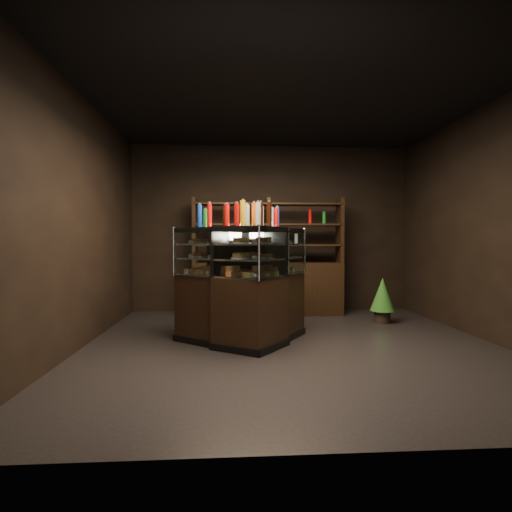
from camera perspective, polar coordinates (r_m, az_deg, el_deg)
The scene contains 7 objects.
ground at distance 5.00m, azimuth 5.12°, elevation -12.52°, with size 5.00×5.00×0.00m, color black.
room_shell at distance 4.89m, azimuth 5.19°, elevation 10.09°, with size 5.02×5.02×3.01m.
display_case at distance 5.01m, azimuth -1.46°, elevation -6.84°, with size 1.75×1.47×1.44m.
food_display at distance 4.95m, azimuth -1.45°, elevation -0.03°, with size 1.34×1.11×0.44m.
bottles_top at distance 4.97m, azimuth -1.47°, elevation 5.71°, with size 1.17×0.97×0.30m.
potted_conifer at distance 6.51m, azimuth 17.62°, elevation -5.14°, with size 0.37×0.37×0.79m.
back_shelving at distance 6.89m, azimuth 1.71°, elevation -3.40°, with size 2.57×0.48×2.00m.
Camera 1 is at (-0.75, -4.78, 1.25)m, focal length 28.00 mm.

